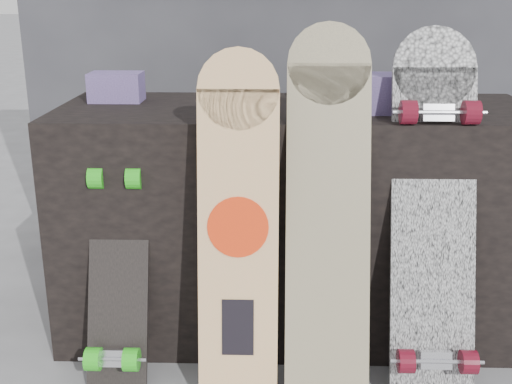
{
  "coord_description": "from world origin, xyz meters",
  "views": [
    {
      "loc": [
        -0.08,
        -1.63,
        1.18
      ],
      "look_at": [
        -0.13,
        0.2,
        0.59
      ],
      "focal_mm": 45.0,
      "sensor_mm": 36.0,
      "label": 1
    }
  ],
  "objects_px": {
    "vendor_table": "(295,219)",
    "longboard_geisha": "(238,222)",
    "longboard_cascadia": "(434,208)",
    "longboard_celtic": "(328,205)",
    "skateboard_dark": "(118,250)"
  },
  "relations": [
    {
      "from": "vendor_table",
      "to": "longboard_geisha",
      "type": "bearing_deg",
      "value": -112.97
    },
    {
      "from": "longboard_celtic",
      "to": "longboard_cascadia",
      "type": "distance_m",
      "value": 0.32
    },
    {
      "from": "vendor_table",
      "to": "longboard_celtic",
      "type": "distance_m",
      "value": 0.42
    },
    {
      "from": "vendor_table",
      "to": "longboard_cascadia",
      "type": "bearing_deg",
      "value": -39.47
    },
    {
      "from": "longboard_cascadia",
      "to": "longboard_geisha",
      "type": "bearing_deg",
      "value": -171.17
    },
    {
      "from": "longboard_geisha",
      "to": "longboard_cascadia",
      "type": "height_order",
      "value": "longboard_cascadia"
    },
    {
      "from": "longboard_geisha",
      "to": "skateboard_dark",
      "type": "distance_m",
      "value": 0.41
    },
    {
      "from": "longboard_celtic",
      "to": "skateboard_dark",
      "type": "bearing_deg",
      "value": 175.88
    },
    {
      "from": "vendor_table",
      "to": "longboard_cascadia",
      "type": "distance_m",
      "value": 0.54
    },
    {
      "from": "longboard_celtic",
      "to": "longboard_cascadia",
      "type": "relative_size",
      "value": 1.01
    },
    {
      "from": "vendor_table",
      "to": "skateboard_dark",
      "type": "bearing_deg",
      "value": -149.84
    },
    {
      "from": "longboard_cascadia",
      "to": "skateboard_dark",
      "type": "height_order",
      "value": "longboard_cascadia"
    },
    {
      "from": "vendor_table",
      "to": "longboard_geisha",
      "type": "relative_size",
      "value": 1.56
    },
    {
      "from": "vendor_table",
      "to": "longboard_celtic",
      "type": "bearing_deg",
      "value": -77.46
    },
    {
      "from": "vendor_table",
      "to": "longboard_celtic",
      "type": "xyz_separation_m",
      "value": [
        0.08,
        -0.37,
        0.18
      ]
    }
  ]
}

